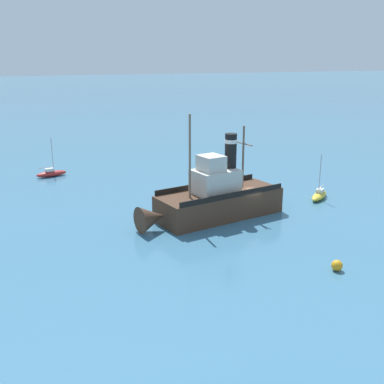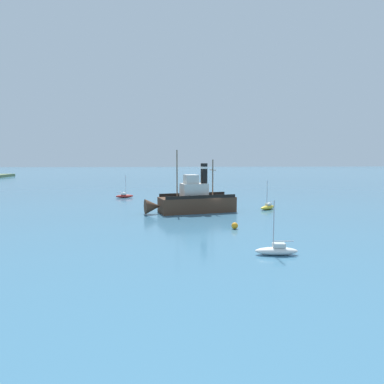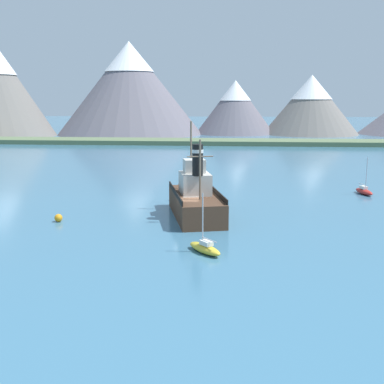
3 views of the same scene
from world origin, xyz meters
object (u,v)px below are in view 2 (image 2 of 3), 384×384
at_px(sailboat_white, 277,250).
at_px(sailboat_yellow, 268,207).
at_px(old_tugboat, 193,201).
at_px(mooring_buoy, 235,226).
at_px(sailboat_red, 124,196).

height_order(sailboat_white, sailboat_yellow, same).
distance_m(sailboat_white, sailboat_yellow, 27.82).
height_order(old_tugboat, mooring_buoy, old_tugboat).
bearing_deg(sailboat_red, sailboat_white, -157.93).
relative_size(sailboat_white, sailboat_yellow, 1.00).
bearing_deg(old_tugboat, mooring_buoy, -163.82).
xyz_separation_m(sailboat_red, mooring_buoy, (-34.82, -17.31, -0.02)).
distance_m(old_tugboat, sailboat_red, 25.12).
height_order(sailboat_yellow, mooring_buoy, sailboat_yellow).
bearing_deg(old_tugboat, sailboat_white, -167.87).
bearing_deg(old_tugboat, sailboat_red, 32.21).
height_order(sailboat_white, mooring_buoy, sailboat_white).
bearing_deg(mooring_buoy, sailboat_yellow, -29.83).
xyz_separation_m(sailboat_red, sailboat_yellow, (-19.41, -26.14, 0.00)).
bearing_deg(sailboat_white, mooring_buoy, 7.15).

